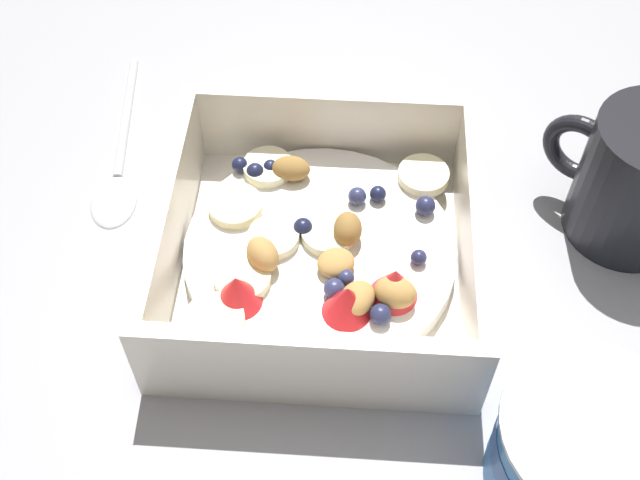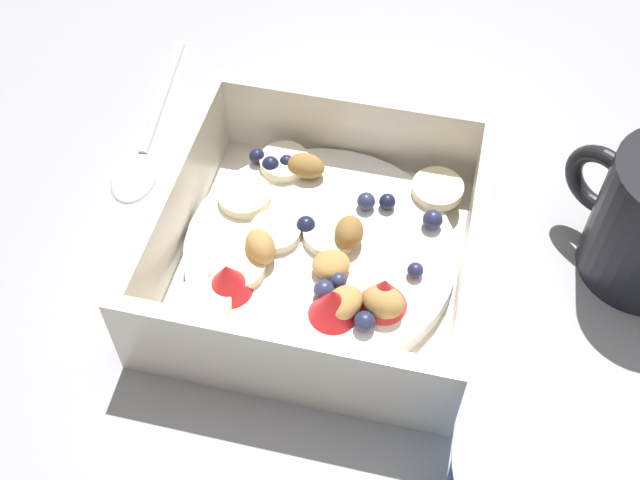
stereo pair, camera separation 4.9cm
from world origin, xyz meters
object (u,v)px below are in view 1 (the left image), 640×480
object	(u,v)px
yogurt_cup	(583,455)
coffee_mug	(639,180)
fruit_bowl	(320,251)
spoon	(117,170)

from	to	relation	value
yogurt_cup	coffee_mug	size ratio (longest dim) A/B	0.96
fruit_bowl	spoon	xyz separation A→B (m)	(0.15, -0.07, -0.02)
spoon	yogurt_cup	bearing A→B (deg)	144.96
fruit_bowl	coffee_mug	world-z (taller)	coffee_mug
fruit_bowl	spoon	size ratio (longest dim) A/B	1.12
coffee_mug	spoon	bearing A→B (deg)	-3.81
yogurt_cup	fruit_bowl	bearing A→B (deg)	-42.32
yogurt_cup	coffee_mug	world-z (taller)	coffee_mug
yogurt_cup	coffee_mug	xyz separation A→B (m)	(-0.06, -0.18, 0.01)
spoon	yogurt_cup	distance (m)	0.36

